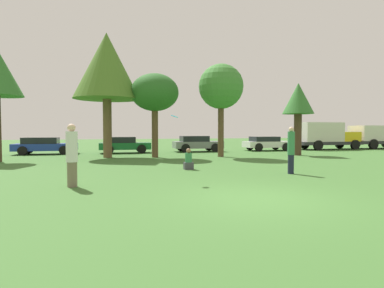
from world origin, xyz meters
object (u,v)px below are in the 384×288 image
at_px(parked_car_green, 124,144).
at_px(tree_3, 221,87).
at_px(person_catcher, 291,150).
at_px(delivery_truck_yellow, 325,135).
at_px(parked_car_blue, 44,145).
at_px(parked_car_grey, 197,143).
at_px(tree_4, 298,101).
at_px(delivery_truck_black, 378,136).
at_px(bystander_sitting, 188,161).
at_px(parked_car_white, 267,143).
at_px(frisbee, 175,116).
at_px(person_thrower, 72,155).
at_px(tree_1, 107,67).
at_px(tree_2, 155,93).

bearing_deg(parked_car_green, tree_3, -39.81).
distance_m(person_catcher, delivery_truck_yellow, 18.72).
height_order(person_catcher, delivery_truck_yellow, delivery_truck_yellow).
height_order(parked_car_blue, parked_car_grey, parked_car_grey).
bearing_deg(person_catcher, tree_4, -131.12).
distance_m(parked_car_grey, delivery_truck_black, 18.76).
xyz_separation_m(bystander_sitting, tree_3, (3.90, 6.10, 4.28)).
height_order(parked_car_blue, parked_car_white, parked_car_blue).
bearing_deg(parked_car_grey, frisbee, -108.19).
bearing_deg(parked_car_white, delivery_truck_black, 1.39).
distance_m(person_thrower, parked_car_blue, 15.42).
xyz_separation_m(person_catcher, tree_3, (0.24, 8.62, 3.69)).
distance_m(parked_car_green, parked_car_white, 12.41).
distance_m(bystander_sitting, tree_1, 9.92).
bearing_deg(tree_4, parked_car_grey, 136.22).
bearing_deg(parked_car_white, frisbee, -127.92).
distance_m(bystander_sitting, parked_car_green, 11.66).
bearing_deg(parked_car_grey, bystander_sitting, -107.09).
height_order(person_thrower, tree_1, tree_1).
height_order(parked_car_green, delivery_truck_yellow, delivery_truck_yellow).
bearing_deg(bystander_sitting, person_thrower, -144.82).
bearing_deg(parked_car_blue, tree_3, -24.03).
bearing_deg(tree_1, tree_3, -10.46).
distance_m(frisbee, delivery_truck_black, 27.72).
distance_m(parked_car_green, delivery_truck_yellow, 18.64).
height_order(frisbee, parked_car_green, frisbee).
xyz_separation_m(person_catcher, tree_1, (-7.17, 9.99, 4.92)).
distance_m(tree_2, parked_car_grey, 7.23).
bearing_deg(parked_car_green, delivery_truck_yellow, 0.52).
height_order(parked_car_blue, parked_car_green, parked_car_green).
distance_m(frisbee, tree_4, 14.13).
xyz_separation_m(parked_car_green, parked_car_grey, (6.01, -0.03, 0.03)).
distance_m(delivery_truck_yellow, delivery_truck_black, 6.14).
bearing_deg(tree_4, frisbee, -141.38).
bearing_deg(delivery_truck_black, tree_4, -156.15).
distance_m(frisbee, delivery_truck_yellow, 22.70).
bearing_deg(parked_car_green, person_thrower, -98.08).
bearing_deg(parked_car_green, delivery_truck_black, 0.52).
xyz_separation_m(parked_car_white, delivery_truck_yellow, (6.22, 0.11, 0.67)).
xyz_separation_m(tree_2, parked_car_green, (-1.74, 4.70, -3.54)).
xyz_separation_m(person_thrower, parked_car_green, (2.42, 14.72, -0.33)).
bearing_deg(delivery_truck_black, parked_car_green, -179.48).
bearing_deg(parked_car_grey, parked_car_green, -179.05).
xyz_separation_m(tree_3, tree_4, (5.76, -0.33, -0.80)).
bearing_deg(person_catcher, parked_car_grey, -95.69).
xyz_separation_m(frisbee, tree_1, (-2.21, 10.46, 3.65)).
bearing_deg(parked_car_grey, parked_car_blue, 179.58).
bearing_deg(tree_3, parked_car_blue, 154.72).
relative_size(delivery_truck_yellow, delivery_truck_black, 1.06).
bearing_deg(parked_car_blue, parked_car_green, -1.82).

